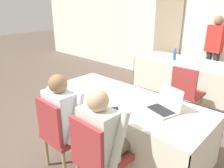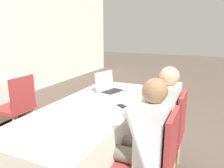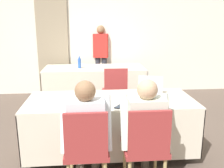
{
  "view_description": "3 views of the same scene",
  "coord_description": "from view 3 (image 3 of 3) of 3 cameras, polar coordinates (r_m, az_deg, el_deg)",
  "views": [
    {
      "loc": [
        1.53,
        -1.86,
        1.85
      ],
      "look_at": [
        0.0,
        -0.21,
        0.99
      ],
      "focal_mm": 35.0,
      "sensor_mm": 36.0,
      "label": 1
    },
    {
      "loc": [
        -1.89,
        -1.08,
        1.51
      ],
      "look_at": [
        0.0,
        -0.21,
        0.99
      ],
      "focal_mm": 35.0,
      "sensor_mm": 36.0,
      "label": 2
    },
    {
      "loc": [
        -0.24,
        -2.96,
        1.7
      ],
      "look_at": [
        0.0,
        -0.21,
        0.99
      ],
      "focal_mm": 40.0,
      "sensor_mm": 36.0,
      "label": 3
    }
  ],
  "objects": [
    {
      "name": "water_bottle",
      "position": [
        5.17,
        -7.45,
        4.96
      ],
      "size": [
        0.07,
        0.07,
        0.27
      ],
      "color": "#2D5BB7",
      "rests_on": "conference_table_far"
    },
    {
      "name": "conference_table_far",
      "position": [
        5.29,
        -4.02,
        2.0
      ],
      "size": [
        2.08,
        0.86,
        0.74
      ],
      "color": "beige",
      "rests_on": "ground_plane"
    },
    {
      "name": "conference_table_near",
      "position": [
        3.18,
        -0.34,
        -6.4
      ],
      "size": [
        2.08,
        0.86,
        0.74
      ],
      "color": "beige",
      "rests_on": "ground_plane"
    },
    {
      "name": "curtain_panel",
      "position": [
        5.94,
        -13.47,
        10.34
      ],
      "size": [
        0.7,
        0.04,
        2.65
      ],
      "color": "gray",
      "rests_on": "ground_plane"
    },
    {
      "name": "chair_far_spare",
      "position": [
        4.49,
        0.73,
        -1.22
      ],
      "size": [
        0.44,
        0.44,
        0.9
      ],
      "rotation": [
        0.0,
        0.0,
        3.14
      ],
      "color": "tan",
      "rests_on": "ground_plane"
    },
    {
      "name": "wall_back",
      "position": [
        5.94,
        -2.71,
        10.95
      ],
      "size": [
        12.0,
        0.06,
        2.7
      ],
      "color": "silver",
      "rests_on": "ground_plane"
    },
    {
      "name": "chair_near_right",
      "position": [
        2.59,
        7.77,
        -13.55
      ],
      "size": [
        0.44,
        0.44,
        0.9
      ],
      "rotation": [
        0.0,
        0.0,
        3.14
      ],
      "color": "tan",
      "rests_on": "ground_plane"
    },
    {
      "name": "ground_plane",
      "position": [
        3.43,
        -0.32,
        -15.4
      ],
      "size": [
        24.0,
        24.0,
        0.0
      ],
      "primitive_type": "plane",
      "color": "brown"
    },
    {
      "name": "paper_beside_laptop",
      "position": [
        3.11,
        -15.02,
        -4.09
      ],
      "size": [
        0.33,
        0.36,
        0.0
      ],
      "rotation": [
        0.0,
        0.0,
        0.5
      ],
      "color": "white",
      "rests_on": "conference_table_near"
    },
    {
      "name": "laptop",
      "position": [
        3.24,
        8.64,
        -2.11
      ],
      "size": [
        0.38,
        0.35,
        0.25
      ],
      "rotation": [
        0.0,
        0.0,
        -0.27
      ],
      "color": "#B7B7BC",
      "rests_on": "conference_table_near"
    },
    {
      "name": "cell_phone",
      "position": [
        2.84,
        1.66,
        -5.19
      ],
      "size": [
        0.14,
        0.16,
        0.01
      ],
      "rotation": [
        0.0,
        0.0,
        -0.61
      ],
      "color": "black",
      "rests_on": "conference_table_near"
    },
    {
      "name": "chair_near_left",
      "position": [
        2.53,
        -5.82,
        -14.15
      ],
      "size": [
        0.44,
        0.44,
        0.9
      ],
      "rotation": [
        0.0,
        0.0,
        3.14
      ],
      "color": "tan",
      "rests_on": "ground_plane"
    },
    {
      "name": "person_red_shirt",
      "position": [
        5.95,
        -2.54,
        6.73
      ],
      "size": [
        0.37,
        0.27,
        1.59
      ],
      "rotation": [
        0.0,
        0.0,
        -0.22
      ],
      "color": "#33333D",
      "rests_on": "ground_plane"
    },
    {
      "name": "person_white_shirt",
      "position": [
        2.61,
        7.39,
        -9.4
      ],
      "size": [
        0.5,
        0.52,
        1.16
      ],
      "rotation": [
        0.0,
        0.0,
        3.14
      ],
      "color": "#665B4C",
      "rests_on": "ground_plane"
    },
    {
      "name": "person_checkered_shirt",
      "position": [
        2.55,
        -5.89,
        -9.89
      ],
      "size": [
        0.5,
        0.52,
        1.16
      ],
      "rotation": [
        0.0,
        0.0,
        3.14
      ],
      "color": "#665B4C",
      "rests_on": "ground_plane"
    }
  ]
}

